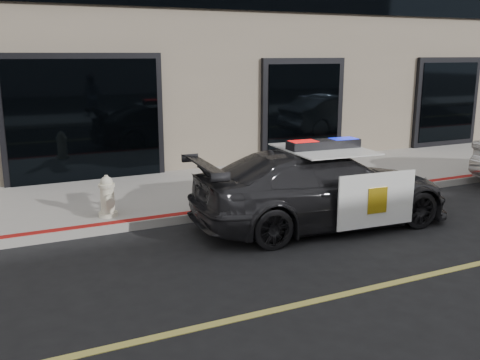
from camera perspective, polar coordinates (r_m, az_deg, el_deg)
name	(u,v)px	position (r m, az deg, el deg)	size (l,w,h in m)	color
ground	(286,308)	(6.35, 4.95, -13.44)	(120.00, 120.00, 0.00)	black
sidewalk_n	(155,195)	(10.90, -9.06, -1.62)	(60.00, 3.50, 0.15)	gray
police_car	(322,187)	(9.13, 8.76, -0.76)	(2.41, 4.73, 1.47)	black
fire_hydrant	(107,197)	(9.33, -13.96, -1.79)	(0.32, 0.45, 0.71)	beige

